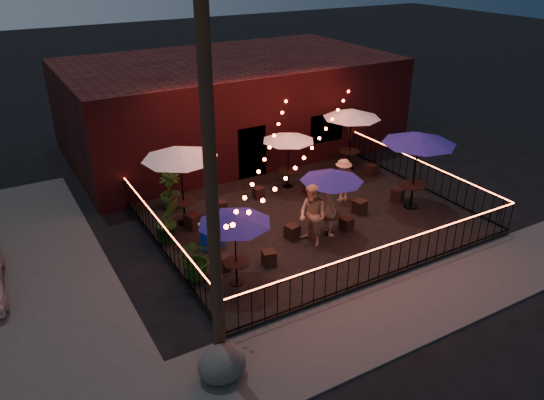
{
  "coord_description": "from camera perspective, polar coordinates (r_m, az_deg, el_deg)",
  "views": [
    {
      "loc": [
        -8.95,
        -11.07,
        8.47
      ],
      "look_at": [
        -1.44,
        1.97,
        1.18
      ],
      "focal_mm": 35.0,
      "sensor_mm": 36.0,
      "label": 1
    }
  ],
  "objects": [
    {
      "name": "bistro_chair_2",
      "position": [
        17.3,
        -8.51,
        -2.24
      ],
      "size": [
        0.53,
        0.53,
        0.5
      ],
      "primitive_type": "cube",
      "rotation": [
        0.0,
        0.0,
        0.32
      ],
      "color": "black",
      "rests_on": "patio"
    },
    {
      "name": "bistro_chair_3",
      "position": [
        18.21,
        -5.44,
        -0.74
      ],
      "size": [
        0.4,
        0.4,
        0.4
      ],
      "primitive_type": "cube",
      "rotation": [
        0.0,
        0.0,
        2.92
      ],
      "color": "black",
      "rests_on": "patio"
    },
    {
      "name": "patio",
      "position": [
        17.93,
        3.95,
        -2.12
      ],
      "size": [
        10.0,
        8.0,
        0.15
      ],
      "primitive_type": "cube",
      "color": "black",
      "rests_on": "ground"
    },
    {
      "name": "patron_a",
      "position": [
        16.6,
        6.29,
        -0.98
      ],
      "size": [
        0.56,
        0.72,
        1.74
      ],
      "primitive_type": "imported",
      "rotation": [
        0.0,
        0.0,
        1.32
      ],
      "color": "#D9A18F",
      "rests_on": "patio"
    },
    {
      "name": "boulder",
      "position": [
        11.88,
        -5.42,
        -17.18
      ],
      "size": [
        1.01,
        0.87,
        0.76
      ],
      "primitive_type": "ellipsoid",
      "rotation": [
        0.0,
        0.0,
        -0.04
      ],
      "color": "#43443F",
      "rests_on": "ground"
    },
    {
      "name": "potted_shrub_a",
      "position": [
        14.63,
        -8.08,
        -6.22
      ],
      "size": [
        1.24,
        1.12,
        1.23
      ],
      "primitive_type": "imported",
      "rotation": [
        0.0,
        0.0,
        -0.16
      ],
      "color": "#153D0D",
      "rests_on": "patio"
    },
    {
      "name": "fence_right",
      "position": [
        20.65,
        15.65,
        2.65
      ],
      "size": [
        0.04,
        8.0,
        1.04
      ],
      "rotation": [
        0.0,
        0.0,
        1.57
      ],
      "color": "black",
      "rests_on": "patio"
    },
    {
      "name": "bistro_chair_7",
      "position": [
        19.54,
        3.99,
        1.24
      ],
      "size": [
        0.4,
        0.4,
        0.4
      ],
      "primitive_type": "cube",
      "rotation": [
        0.0,
        0.0,
        2.92
      ],
      "color": "black",
      "rests_on": "patio"
    },
    {
      "name": "bistro_chair_11",
      "position": [
        21.45,
        10.6,
        3.21
      ],
      "size": [
        0.41,
        0.41,
        0.43
      ],
      "primitive_type": "cube",
      "rotation": [
        0.0,
        0.0,
        3.28
      ],
      "color": "black",
      "rests_on": "patio"
    },
    {
      "name": "bistro_chair_10",
      "position": [
        20.75,
        8.02,
        2.6
      ],
      "size": [
        0.47,
        0.47,
        0.42
      ],
      "primitive_type": "cube",
      "rotation": [
        0.0,
        0.0,
        -0.43
      ],
      "color": "black",
      "rests_on": "patio"
    },
    {
      "name": "fence_left",
      "position": [
        15.72,
        -11.4,
        -4.46
      ],
      "size": [
        0.04,
        8.0,
        1.04
      ],
      "rotation": [
        0.0,
        0.0,
        1.57
      ],
      "color": "black",
      "rests_on": "patio"
    },
    {
      "name": "cafe_table_4",
      "position": [
        18.28,
        15.54,
        6.35
      ],
      "size": [
        2.91,
        2.91,
        2.74
      ],
      "rotation": [
        0.0,
        0.0,
        0.19
      ],
      "color": "black",
      "rests_on": "patio"
    },
    {
      "name": "bistro_chair_1",
      "position": [
        15.25,
        -0.34,
        -6.24
      ],
      "size": [
        0.44,
        0.44,
        0.43
      ],
      "primitive_type": "cube",
      "rotation": [
        0.0,
        0.0,
        2.91
      ],
      "color": "black",
      "rests_on": "patio"
    },
    {
      "name": "cafe_table_0",
      "position": [
        13.6,
        -4.05,
        -2.07
      ],
      "size": [
        2.11,
        2.11,
        2.15
      ],
      "rotation": [
        0.0,
        0.0,
        -0.09
      ],
      "color": "black",
      "rests_on": "patio"
    },
    {
      "name": "patron_b",
      "position": [
        15.94,
        4.39,
        -1.67
      ],
      "size": [
        0.9,
        1.07,
        1.94
      ],
      "primitive_type": "imported",
      "rotation": [
        0.0,
        0.0,
        -1.37
      ],
      "color": "tan",
      "rests_on": "patio"
    },
    {
      "name": "brick_building",
      "position": [
        24.17,
        -4.56,
        10.26
      ],
      "size": [
        14.0,
        8.0,
        4.0
      ],
      "color": "#3D1012",
      "rests_on": "ground"
    },
    {
      "name": "utility_pole",
      "position": [
        10.21,
        -6.47,
        -0.27
      ],
      "size": [
        0.26,
        0.26,
        8.0
      ],
      "primitive_type": "cylinder",
      "color": "#362316",
      "rests_on": "ground"
    },
    {
      "name": "bistro_chair_4",
      "position": [
        16.55,
        2.19,
        -3.43
      ],
      "size": [
        0.45,
        0.45,
        0.45
      ],
      "primitive_type": "cube",
      "rotation": [
        0.0,
        0.0,
        0.21
      ],
      "color": "black",
      "rests_on": "patio"
    },
    {
      "name": "potted_shrub_b",
      "position": [
        16.41,
        -11.13,
        -2.15
      ],
      "size": [
        0.88,
        0.73,
        1.49
      ],
      "primitive_type": "imported",
      "rotation": [
        0.0,
        0.0,
        0.09
      ],
      "color": "#0F410E",
      "rests_on": "patio"
    },
    {
      "name": "bistro_chair_8",
      "position": [
        18.31,
        9.42,
        -0.72
      ],
      "size": [
        0.46,
        0.46,
        0.46
      ],
      "primitive_type": "cube",
      "rotation": [
        0.0,
        0.0,
        0.19
      ],
      "color": "black",
      "rests_on": "patio"
    },
    {
      "name": "fence_front",
      "position": [
        14.94,
        12.56,
        -6.33
      ],
      "size": [
        10.0,
        0.04,
        1.04
      ],
      "color": "black",
      "rests_on": "patio"
    },
    {
      "name": "bistro_chair_5",
      "position": [
        17.18,
        8.0,
        -2.57
      ],
      "size": [
        0.41,
        0.41,
        0.43
      ],
      "primitive_type": "cube",
      "rotation": [
        0.0,
        0.0,
        3.31
      ],
      "color": "black",
      "rests_on": "patio"
    },
    {
      "name": "potted_shrub_c",
      "position": [
        18.58,
        -10.93,
        0.99
      ],
      "size": [
        0.95,
        0.95,
        1.3
      ],
      "primitive_type": "imported",
      "rotation": [
        0.0,
        0.0,
        -0.39
      ],
      "color": "#0D360D",
      "rests_on": "patio"
    },
    {
      "name": "bistro_chair_9",
      "position": [
        19.45,
        13.35,
        0.55
      ],
      "size": [
        0.51,
        0.51,
        0.46
      ],
      "primitive_type": "cube",
      "rotation": [
        0.0,
        0.0,
        3.57
      ],
      "color": "black",
      "rests_on": "patio"
    },
    {
      "name": "sidewalk",
      "position": [
        14.58,
        15.6,
        -10.65
      ],
      "size": [
        18.0,
        2.5,
        0.05
      ],
      "primitive_type": "cube",
      "color": "#43403E",
      "rests_on": "ground"
    },
    {
      "name": "cafe_table_5",
      "position": [
        21.22,
        8.58,
        9.12
      ],
      "size": [
        2.35,
        2.35,
        2.53
      ],
      "rotation": [
        0.0,
        0.0,
        -0.03
      ],
      "color": "black",
      "rests_on": "patio"
    },
    {
      "name": "bistro_chair_0",
      "position": [
        15.12,
        -5.13,
        -6.73
      ],
      "size": [
        0.42,
        0.42,
        0.4
      ],
      "primitive_type": "cube",
      "rotation": [
        0.0,
        0.0,
        -0.29
      ],
      "color": "black",
      "rests_on": "patio"
    },
    {
      "name": "cafe_table_2",
      "position": [
        16.13,
        6.46,
        2.48
      ],
      "size": [
        2.28,
        2.28,
        2.15
      ],
      "rotation": [
        0.0,
        0.0,
        0.19
      ],
      "color": "black",
      "rests_on": "patio"
    },
    {
      "name": "cafe_table_1",
      "position": [
        16.76,
        -9.9,
        4.89
      ],
      "size": [
        2.86,
        2.86,
        2.66
      ],
      "rotation": [
        0.0,
        0.0,
        -0.21
      ],
      "color": "black",
      "rests_on": "patio"
    },
    {
      "name": "bistro_chair_6",
      "position": [
        19.14,
        -1.46,
        0.78
      ],
      "size": [
        0.37,
        0.37,
        0.41
      ],
      "primitive_type": "cube",
      "rotation": [
        0.0,
        0.0,
        -0.07
      ],
      "color": "black",
      "rests_on": "patio"
    },
    {
      "name": "festoon_lights",
      "position": [
        16.17,
        1.8,
        4.26
      ],
      "size": [
        10.02,
        8.72,
        1.32
      ],
      "color": "#FF3D1D",
      "rests_on": "ground"
    },
    {
      "name": "cafe_table_3",
      "position": [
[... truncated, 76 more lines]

